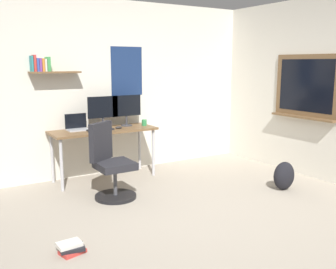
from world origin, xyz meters
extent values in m
plane|color=#9E9384|center=(0.00, 0.00, 0.00)|extent=(5.20, 5.20, 0.00)
cube|color=silver|center=(0.00, 2.45, 1.30)|extent=(5.00, 0.10, 2.60)
cube|color=brown|center=(-0.84, 2.30, 1.55)|extent=(0.68, 0.20, 0.02)
cube|color=navy|center=(0.29, 2.39, 1.55)|extent=(0.52, 0.01, 0.74)
cube|color=teal|center=(-1.14, 2.33, 1.67)|extent=(0.02, 0.14, 0.21)
cube|color=#C63833|center=(-1.11, 2.33, 1.67)|extent=(0.03, 0.14, 0.22)
cube|color=#3851B2|center=(-1.07, 2.33, 1.65)|extent=(0.03, 0.14, 0.18)
cube|color=#7A3D99|center=(-1.03, 2.33, 1.65)|extent=(0.03, 0.14, 0.18)
cube|color=orange|center=(-1.00, 2.33, 1.65)|extent=(0.03, 0.14, 0.17)
cube|color=silver|center=(-0.96, 2.33, 1.64)|extent=(0.02, 0.14, 0.17)
cube|color=#3D934C|center=(-0.92, 2.33, 1.66)|extent=(0.04, 0.14, 0.19)
cube|color=brown|center=(2.38, 0.72, 1.35)|extent=(0.04, 1.10, 0.90)
cube|color=black|center=(2.37, 0.72, 1.35)|extent=(0.01, 0.94, 0.76)
cube|color=brown|center=(2.34, 0.72, 0.89)|extent=(0.12, 1.10, 0.03)
cube|color=brown|center=(-0.25, 2.09, 0.72)|extent=(1.51, 0.57, 0.03)
cylinder|color=#B7B7BC|center=(-0.94, 1.86, 0.35)|extent=(0.04, 0.04, 0.71)
cylinder|color=#B7B7BC|center=(0.45, 1.86, 0.35)|extent=(0.04, 0.04, 0.71)
cylinder|color=#B7B7BC|center=(-0.94, 2.31, 0.35)|extent=(0.04, 0.04, 0.71)
cylinder|color=#B7B7BC|center=(0.45, 2.31, 0.35)|extent=(0.04, 0.04, 0.71)
cylinder|color=black|center=(-0.46, 1.25, 0.02)|extent=(0.52, 0.52, 0.04)
cylinder|color=#4C4C51|center=(-0.46, 1.25, 0.21)|extent=(0.05, 0.05, 0.34)
cube|color=#232328|center=(-0.46, 1.25, 0.42)|extent=(0.44, 0.44, 0.09)
cube|color=#232328|center=(-0.56, 1.41, 0.71)|extent=(0.38, 0.27, 0.48)
cube|color=#ADAFB5|center=(-0.59, 2.19, 0.75)|extent=(0.31, 0.21, 0.02)
cube|color=black|center=(-0.59, 2.29, 0.86)|extent=(0.31, 0.01, 0.21)
cylinder|color=#38383D|center=(-0.21, 2.19, 0.75)|extent=(0.17, 0.17, 0.01)
cylinder|color=#38383D|center=(-0.21, 2.19, 0.82)|extent=(0.03, 0.03, 0.14)
cube|color=black|center=(-0.21, 2.18, 1.05)|extent=(0.46, 0.02, 0.31)
cylinder|color=#38383D|center=(0.17, 2.19, 0.75)|extent=(0.17, 0.17, 0.01)
cylinder|color=#38383D|center=(0.17, 2.19, 0.82)|extent=(0.03, 0.03, 0.14)
cube|color=black|center=(0.17, 2.18, 1.05)|extent=(0.46, 0.02, 0.31)
cube|color=black|center=(-0.32, 2.02, 0.75)|extent=(0.37, 0.13, 0.02)
ellipsoid|color=#262628|center=(-0.04, 2.02, 0.76)|extent=(0.10, 0.06, 0.03)
cylinder|color=#338C4C|center=(0.41, 2.07, 0.78)|extent=(0.08, 0.08, 0.09)
ellipsoid|color=black|center=(1.60, 0.36, 0.19)|extent=(0.32, 0.22, 0.38)
cube|color=#C63833|center=(-1.38, 0.12, 0.02)|extent=(0.24, 0.20, 0.03)
cube|color=black|center=(-1.38, 0.12, 0.05)|extent=(0.23, 0.18, 0.03)
cube|color=silver|center=(-1.40, 0.14, 0.08)|extent=(0.22, 0.16, 0.03)
camera|label=1|loc=(-2.35, -3.05, 1.67)|focal=41.34mm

